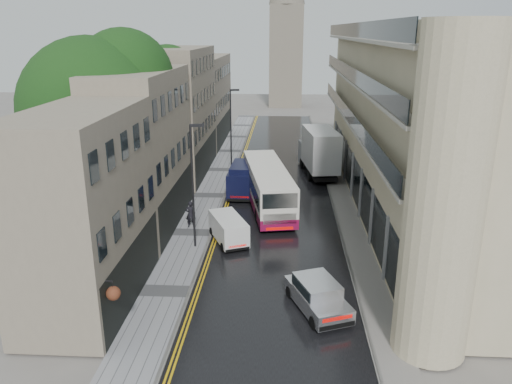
# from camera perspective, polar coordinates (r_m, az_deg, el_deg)

# --- Properties ---
(road) EXTENTS (9.00, 85.00, 0.02)m
(road) POSITION_cam_1_polar(r_m,az_deg,el_deg) (42.72, 2.51, -0.64)
(road) COLOR black
(road) RESTS_ON ground
(left_sidewalk) EXTENTS (2.70, 85.00, 0.12)m
(left_sidewalk) POSITION_cam_1_polar(r_m,az_deg,el_deg) (43.17, -5.27, -0.43)
(left_sidewalk) COLOR gray
(left_sidewalk) RESTS_ON ground
(right_sidewalk) EXTENTS (1.80, 85.00, 0.12)m
(right_sidewalk) POSITION_cam_1_polar(r_m,az_deg,el_deg) (42.99, 9.73, -0.70)
(right_sidewalk) COLOR slate
(right_sidewalk) RESTS_ON ground
(old_shop_row) EXTENTS (4.50, 56.00, 12.00)m
(old_shop_row) POSITION_cam_1_polar(r_m,az_deg,el_deg) (44.76, -9.63, 7.91)
(old_shop_row) COLOR gray
(old_shop_row) RESTS_ON ground
(modern_block) EXTENTS (8.00, 40.00, 14.00)m
(modern_block) POSITION_cam_1_polar(r_m,az_deg,el_deg) (40.75, 17.40, 7.79)
(modern_block) COLOR #C8B895
(modern_block) RESTS_ON ground
(tree_near) EXTENTS (10.56, 10.56, 13.89)m
(tree_near) POSITION_cam_1_polar(r_m,az_deg,el_deg) (36.06, -17.94, 6.40)
(tree_near) COLOR black
(tree_near) RESTS_ON ground
(tree_far) EXTENTS (9.24, 9.24, 12.46)m
(tree_far) POSITION_cam_1_polar(r_m,az_deg,el_deg) (48.26, -12.09, 8.76)
(tree_far) COLOR black
(tree_far) RESTS_ON ground
(cream_bus) EXTENTS (4.80, 12.32, 3.28)m
(cream_bus) POSITION_cam_1_polar(r_m,az_deg,el_deg) (36.76, 0.14, -1.04)
(cream_bus) COLOR white
(cream_bus) RESTS_ON road
(white_lorry) EXTENTS (3.81, 9.12, 4.65)m
(white_lorry) POSITION_cam_1_polar(r_m,az_deg,el_deg) (47.18, 6.20, 4.03)
(white_lorry) COLOR silver
(white_lorry) RESTS_ON road
(silver_hatchback) EXTENTS (3.43, 4.84, 1.67)m
(silver_hatchback) POSITION_cam_1_polar(r_m,az_deg,el_deg) (24.52, 6.68, -13.63)
(silver_hatchback) COLOR silver
(silver_hatchback) RESTS_ON road
(white_van) EXTENTS (3.14, 4.34, 1.81)m
(white_van) POSITION_cam_1_polar(r_m,az_deg,el_deg) (32.22, -3.79, -5.33)
(white_van) COLOR white
(white_van) RESTS_ON road
(navy_van) EXTENTS (2.42, 5.67, 2.86)m
(navy_van) POSITION_cam_1_polar(r_m,az_deg,el_deg) (41.59, -3.17, 0.91)
(navy_van) COLOR black
(navy_van) RESTS_ON road
(pedestrian) EXTENTS (0.80, 0.61, 1.96)m
(pedestrian) POSITION_cam_1_polar(r_m,az_deg,el_deg) (36.08, -7.49, -2.53)
(pedestrian) COLOR black
(pedestrian) RESTS_ON left_sidewalk
(lamp_post_near) EXTENTS (0.93, 0.41, 8.06)m
(lamp_post_near) POSITION_cam_1_polar(r_m,az_deg,el_deg) (31.84, -7.24, 0.48)
(lamp_post_near) COLOR black
(lamp_post_near) RESTS_ON left_sidewalk
(lamp_post_far) EXTENTS (0.94, 0.40, 8.16)m
(lamp_post_far) POSITION_cam_1_polar(r_m,az_deg,el_deg) (49.12, -2.88, 6.89)
(lamp_post_far) COLOR black
(lamp_post_far) RESTS_ON left_sidewalk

